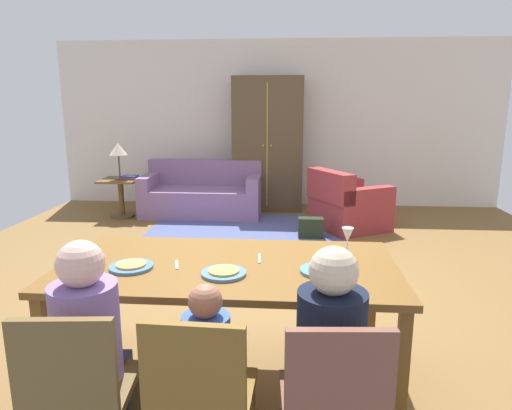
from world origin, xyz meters
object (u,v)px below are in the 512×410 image
at_px(armoire, 268,144).
at_px(side_table, 121,192).
at_px(plate_near_child, 224,273).
at_px(couch, 203,195).
at_px(plate_near_woman, 322,271).
at_px(dining_table, 228,274).
at_px(person_child, 209,383).
at_px(table_lamp, 118,150).
at_px(armchair, 347,206).
at_px(handbag, 311,228).
at_px(dining_chair_woman, 333,401).
at_px(book_upper, 130,176).
at_px(person_woman, 328,372).
at_px(plate_near_man, 131,267).
at_px(dining_chair_man, 77,388).
at_px(person_man, 92,361).
at_px(dining_chair_child, 200,394).
at_px(wine_glass, 348,236).

xyz_separation_m(armoire, side_table, (-2.18, -0.75, -0.67)).
xyz_separation_m(plate_near_child, couch, (-0.99, 4.47, -0.47)).
xyz_separation_m(plate_near_child, plate_near_woman, (0.55, 0.08, 0.00)).
bearing_deg(armoire, dining_table, -89.89).
height_order(person_child, table_lamp, table_lamp).
distance_m(armchair, handbag, 0.72).
xyz_separation_m(dining_chair_woman, book_upper, (-2.59, 4.89, 0.13)).
relative_size(person_child, handbag, 2.89).
relative_size(plate_near_child, table_lamp, 0.46).
height_order(armoire, side_table, armoire).
bearing_deg(person_child, armoire, 90.11).
bearing_deg(plate_near_woman, dining_chair_woman, -89.57).
height_order(person_woman, handbag, person_woman).
bearing_deg(plate_near_woman, armchair, 80.99).
distance_m(couch, side_table, 1.23).
bearing_deg(side_table, dining_chair_woman, -60.77).
bearing_deg(handbag, couch, 144.51).
distance_m(plate_near_man, dining_chair_man, 0.79).
height_order(plate_near_man, person_man, person_man).
bearing_deg(dining_chair_child, book_upper, 112.60).
bearing_deg(couch, person_man, -84.88).
bearing_deg(table_lamp, person_child, -65.14).
distance_m(plate_near_child, person_man, 0.79).
relative_size(plate_near_woman, dining_chair_man, 0.29).
height_order(wine_glass, handbag, wine_glass).
bearing_deg(dining_chair_child, table_lamp, 114.06).
distance_m(dining_table, dining_chair_woman, 1.04).
height_order(dining_chair_woman, couch, dining_chair_woman).
bearing_deg(armchair, side_table, 172.68).
bearing_deg(plate_near_child, plate_near_man, 173.72).
relative_size(couch, book_upper, 8.17).
height_order(person_man, side_table, person_man).
bearing_deg(dining_chair_child, armchair, 75.75).
distance_m(dining_table, plate_near_woman, 0.56).
bearing_deg(handbag, person_man, -107.12).
relative_size(person_child, book_upper, 4.20).
height_order(plate_near_child, side_table, plate_near_child).
bearing_deg(person_man, armchair, 68.63).
relative_size(dining_chair_child, armchair, 0.74).
height_order(dining_table, person_man, person_man).
bearing_deg(plate_near_child, side_table, 117.45).
bearing_deg(dining_chair_woman, dining_table, 122.55).
relative_size(plate_near_woman, dining_chair_child, 0.29).
height_order(plate_near_woman, side_table, plate_near_woman).
xyz_separation_m(dining_chair_man, dining_chair_child, (0.53, -0.00, 0.00)).
height_order(plate_near_man, dining_chair_woman, dining_chair_woman).
xyz_separation_m(dining_chair_man, book_upper, (-1.50, 4.89, 0.13)).
bearing_deg(dining_chair_woman, dining_chair_child, -179.98).
bearing_deg(plate_near_woman, person_man, -151.73).
bearing_deg(plate_near_child, person_man, -137.18).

